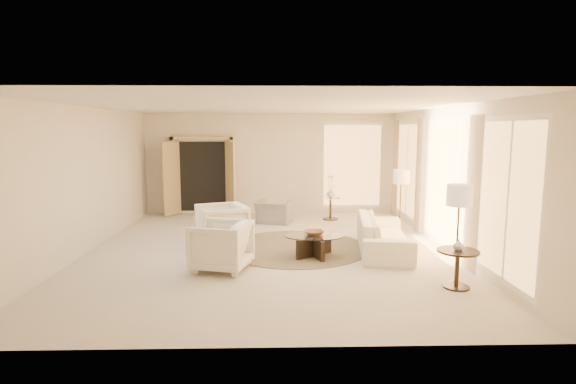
{
  "coord_description": "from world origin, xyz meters",
  "views": [
    {
      "loc": [
        0.18,
        -8.62,
        2.37
      ],
      "look_at": [
        0.4,
        0.4,
        1.1
      ],
      "focal_mm": 28.0,
      "sensor_mm": 36.0,
      "label": 1
    }
  ],
  "objects_px": {
    "accent_chair": "(274,208)",
    "side_vase": "(331,193)",
    "floor_lamp_near": "(401,180)",
    "side_table": "(330,206)",
    "armchair_left": "(222,224)",
    "end_table": "(458,262)",
    "floor_lamp_far": "(459,200)",
    "coffee_table": "(314,243)",
    "armchair_right": "(221,243)",
    "bowl": "(314,233)",
    "sofa": "(383,234)",
    "end_vase": "(459,245)"
  },
  "relations": [
    {
      "from": "accent_chair",
      "to": "side_vase",
      "type": "distance_m",
      "value": 1.57
    },
    {
      "from": "floor_lamp_near",
      "to": "side_table",
      "type": "bearing_deg",
      "value": 124.42
    },
    {
      "from": "armchair_left",
      "to": "end_table",
      "type": "relative_size",
      "value": 1.55
    },
    {
      "from": "floor_lamp_far",
      "to": "side_vase",
      "type": "relative_size",
      "value": 7.07
    },
    {
      "from": "end_table",
      "to": "side_table",
      "type": "bearing_deg",
      "value": 103.89
    },
    {
      "from": "coffee_table",
      "to": "armchair_right",
      "type": "bearing_deg",
      "value": -155.54
    },
    {
      "from": "floor_lamp_near",
      "to": "floor_lamp_far",
      "type": "relative_size",
      "value": 0.96
    },
    {
      "from": "accent_chair",
      "to": "bowl",
      "type": "bearing_deg",
      "value": 119.74
    },
    {
      "from": "accent_chair",
      "to": "floor_lamp_near",
      "type": "height_order",
      "value": "floor_lamp_near"
    },
    {
      "from": "sofa",
      "to": "side_table",
      "type": "relative_size",
      "value": 3.86
    },
    {
      "from": "floor_lamp_near",
      "to": "end_vase",
      "type": "xyz_separation_m",
      "value": [
        -0.03,
        -3.28,
        -0.61
      ]
    },
    {
      "from": "armchair_left",
      "to": "armchair_right",
      "type": "relative_size",
      "value": 1.04
    },
    {
      "from": "bowl",
      "to": "floor_lamp_near",
      "type": "bearing_deg",
      "value": 37.46
    },
    {
      "from": "accent_chair",
      "to": "side_table",
      "type": "height_order",
      "value": "accent_chair"
    },
    {
      "from": "accent_chair",
      "to": "coffee_table",
      "type": "distance_m",
      "value": 3.18
    },
    {
      "from": "accent_chair",
      "to": "side_vase",
      "type": "height_order",
      "value": "side_vase"
    },
    {
      "from": "armchair_right",
      "to": "end_vase",
      "type": "xyz_separation_m",
      "value": [
        3.64,
        -0.98,
        0.2
      ]
    },
    {
      "from": "coffee_table",
      "to": "side_vase",
      "type": "bearing_deg",
      "value": 78.3
    },
    {
      "from": "armchair_right",
      "to": "floor_lamp_far",
      "type": "bearing_deg",
      "value": 91.62
    },
    {
      "from": "coffee_table",
      "to": "bowl",
      "type": "bearing_deg",
      "value": 0.0
    },
    {
      "from": "floor_lamp_far",
      "to": "end_table",
      "type": "bearing_deg",
      "value": -102.67
    },
    {
      "from": "end_table",
      "to": "bowl",
      "type": "bearing_deg",
      "value": 139.35
    },
    {
      "from": "accent_chair",
      "to": "floor_lamp_far",
      "type": "bearing_deg",
      "value": 136.72
    },
    {
      "from": "end_table",
      "to": "bowl",
      "type": "distance_m",
      "value": 2.64
    },
    {
      "from": "sofa",
      "to": "end_table",
      "type": "bearing_deg",
      "value": -155.52
    },
    {
      "from": "armchair_right",
      "to": "sofa",
      "type": "bearing_deg",
      "value": 124.47
    },
    {
      "from": "accent_chair",
      "to": "coffee_table",
      "type": "relative_size",
      "value": 0.61
    },
    {
      "from": "coffee_table",
      "to": "floor_lamp_far",
      "type": "height_order",
      "value": "floor_lamp_far"
    },
    {
      "from": "coffee_table",
      "to": "bowl",
      "type": "relative_size",
      "value": 3.93
    },
    {
      "from": "armchair_left",
      "to": "end_vase",
      "type": "relative_size",
      "value": 5.79
    },
    {
      "from": "accent_chair",
      "to": "side_vase",
      "type": "xyz_separation_m",
      "value": [
        1.48,
        0.39,
        0.33
      ]
    },
    {
      "from": "accent_chair",
      "to": "armchair_left",
      "type": "bearing_deg",
      "value": 81.44
    },
    {
      "from": "accent_chair",
      "to": "end_vase",
      "type": "distance_m",
      "value": 5.55
    },
    {
      "from": "side_table",
      "to": "floor_lamp_far",
      "type": "distance_m",
      "value": 5.33
    },
    {
      "from": "floor_lamp_far",
      "to": "accent_chair",
      "type": "bearing_deg",
      "value": 120.88
    },
    {
      "from": "bowl",
      "to": "side_vase",
      "type": "distance_m",
      "value": 3.56
    },
    {
      "from": "end_vase",
      "to": "side_table",
      "type": "bearing_deg",
      "value": 103.89
    },
    {
      "from": "armchair_right",
      "to": "accent_chair",
      "type": "bearing_deg",
      "value": -178.2
    },
    {
      "from": "armchair_right",
      "to": "side_table",
      "type": "distance_m",
      "value": 4.84
    },
    {
      "from": "floor_lamp_far",
      "to": "side_vase",
      "type": "xyz_separation_m",
      "value": [
        -1.31,
        5.07,
        -0.61
      ]
    },
    {
      "from": "floor_lamp_far",
      "to": "side_vase",
      "type": "bearing_deg",
      "value": 104.53
    },
    {
      "from": "coffee_table",
      "to": "side_table",
      "type": "bearing_deg",
      "value": 78.3
    },
    {
      "from": "floor_lamp_near",
      "to": "bowl",
      "type": "bearing_deg",
      "value": -142.54
    },
    {
      "from": "armchair_right",
      "to": "floor_lamp_far",
      "type": "relative_size",
      "value": 0.59
    },
    {
      "from": "armchair_right",
      "to": "end_vase",
      "type": "bearing_deg",
      "value": 89.62
    },
    {
      "from": "sofa",
      "to": "floor_lamp_far",
      "type": "bearing_deg",
      "value": -153.7
    },
    {
      "from": "armchair_right",
      "to": "coffee_table",
      "type": "xyz_separation_m",
      "value": [
        1.64,
        0.74,
        -0.2
      ]
    },
    {
      "from": "sofa",
      "to": "accent_chair",
      "type": "xyz_separation_m",
      "value": [
        -2.14,
        2.74,
        0.03
      ]
    },
    {
      "from": "armchair_right",
      "to": "floor_lamp_near",
      "type": "height_order",
      "value": "floor_lamp_near"
    },
    {
      "from": "accent_chair",
      "to": "bowl",
      "type": "xyz_separation_m",
      "value": [
        0.76,
        -3.08,
        0.08
      ]
    }
  ]
}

